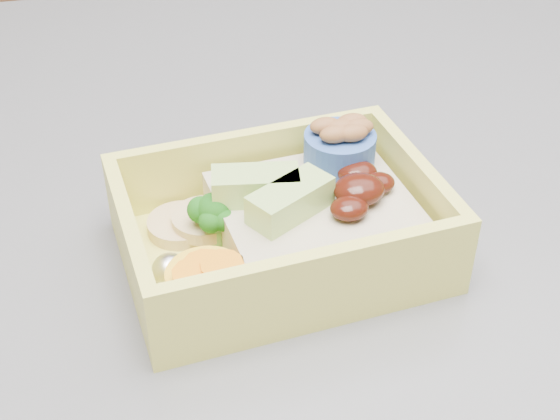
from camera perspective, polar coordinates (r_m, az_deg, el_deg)
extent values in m
cube|color=brown|center=(1.82, -2.69, 12.37)|extent=(3.20, 0.60, 0.90)
cube|color=#E4DF5E|center=(0.44, 0.00, -3.05)|extent=(0.19, 0.14, 0.01)
cube|color=#E4DF5E|center=(0.47, -2.31, 3.56)|extent=(0.17, 0.03, 0.04)
cube|color=#E4DF5E|center=(0.38, 2.84, -5.50)|extent=(0.17, 0.03, 0.04)
cube|color=#E4DF5E|center=(0.45, 9.81, 1.56)|extent=(0.02, 0.11, 0.04)
cube|color=#E4DF5E|center=(0.41, -10.82, -2.77)|extent=(0.02, 0.11, 0.04)
cube|color=tan|center=(0.44, 2.60, -0.75)|extent=(0.12, 0.11, 0.03)
ellipsoid|color=#330E07|center=(0.43, 5.79, 1.50)|extent=(0.03, 0.03, 0.02)
ellipsoid|color=#330E07|center=(0.44, 5.68, 2.72)|extent=(0.03, 0.02, 0.01)
ellipsoid|color=#330E07|center=(0.42, 5.09, 0.12)|extent=(0.02, 0.02, 0.01)
ellipsoid|color=#330E07|center=(0.44, 7.19, 1.98)|extent=(0.02, 0.02, 0.01)
cube|color=#ABD56F|center=(0.41, 0.76, 0.70)|extent=(0.05, 0.04, 0.02)
cube|color=#ABD56F|center=(0.43, -1.80, 1.79)|extent=(0.05, 0.03, 0.02)
cylinder|color=#70AC5C|center=(0.44, -4.70, -1.76)|extent=(0.01, 0.01, 0.02)
sphere|color=#1A6016|center=(0.43, -4.82, 0.04)|extent=(0.02, 0.02, 0.02)
sphere|color=#1A6016|center=(0.43, -3.96, 0.32)|extent=(0.02, 0.02, 0.02)
sphere|color=#1A6016|center=(0.43, -5.83, 0.02)|extent=(0.02, 0.02, 0.02)
sphere|color=#1A6016|center=(0.42, -4.19, -0.71)|extent=(0.01, 0.01, 0.01)
sphere|color=#1A6016|center=(0.42, -5.09, -0.81)|extent=(0.01, 0.01, 0.01)
sphere|color=#1A6016|center=(0.44, -5.09, 0.38)|extent=(0.01, 0.01, 0.01)
cylinder|color=yellow|center=(0.40, -5.37, -5.56)|extent=(0.04, 0.04, 0.02)
cylinder|color=orange|center=(0.40, -5.57, -4.08)|extent=(0.02, 0.02, 0.00)
cylinder|color=orange|center=(0.39, -6.28, -4.68)|extent=(0.02, 0.02, 0.00)
cylinder|color=orange|center=(0.39, -4.23, -4.12)|extent=(0.02, 0.02, 0.00)
cylinder|color=tan|center=(0.45, -7.30, -1.11)|extent=(0.04, 0.04, 0.01)
cylinder|color=tan|center=(0.45, -5.51, -0.72)|extent=(0.04, 0.04, 0.01)
ellipsoid|color=white|center=(0.46, -3.88, 0.72)|extent=(0.02, 0.02, 0.02)
ellipsoid|color=white|center=(0.41, -8.07, -4.35)|extent=(0.02, 0.02, 0.02)
cylinder|color=#3359AF|center=(0.46, 4.38, 4.48)|extent=(0.04, 0.04, 0.02)
ellipsoid|color=brown|center=(0.45, 4.47, 6.03)|extent=(0.02, 0.01, 0.01)
ellipsoid|color=brown|center=(0.45, 5.28, 6.44)|extent=(0.02, 0.01, 0.01)
ellipsoid|color=brown|center=(0.45, 3.33, 6.17)|extent=(0.02, 0.01, 0.01)
ellipsoid|color=brown|center=(0.44, 5.30, 5.63)|extent=(0.02, 0.01, 0.01)
ellipsoid|color=brown|center=(0.44, 4.07, 5.55)|extent=(0.02, 0.01, 0.01)
ellipsoid|color=brown|center=(0.45, 5.73, 6.05)|extent=(0.02, 0.01, 0.01)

